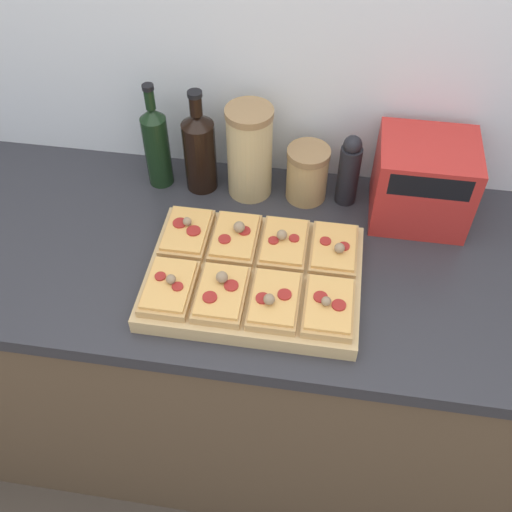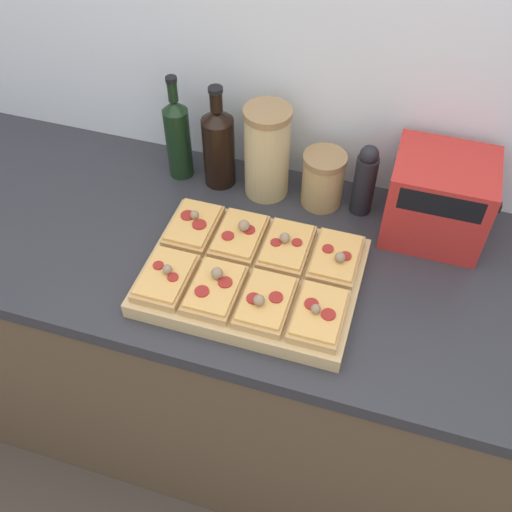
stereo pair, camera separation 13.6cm
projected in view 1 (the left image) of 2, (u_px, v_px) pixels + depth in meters
The scene contains 17 objects.
wall_back at pixel (296, 53), 1.43m from camera, with size 6.00×0.06×2.50m.
kitchen_counter at pixel (270, 358), 1.78m from camera, with size 2.63×0.67×0.92m.
cutting_board at pixel (254, 277), 1.37m from camera, with size 0.48×0.36×0.04m, color tan.
pizza_slice_back_left at pixel (187, 232), 1.42m from camera, with size 0.11×0.16×0.05m.
pizza_slice_back_midleft at pixel (235, 238), 1.40m from camera, with size 0.11×0.16×0.06m.
pizza_slice_back_midright at pixel (284, 243), 1.39m from camera, with size 0.11×0.16×0.05m.
pizza_slice_back_right at pixel (334, 249), 1.38m from camera, with size 0.11×0.16×0.05m.
pizza_slice_front_left at pixel (169, 287), 1.30m from camera, with size 0.11×0.16×0.05m.
pizza_slice_front_midleft at pixel (221, 293), 1.29m from camera, with size 0.11×0.16×0.05m.
pizza_slice_front_midright at pixel (274, 300), 1.28m from camera, with size 0.11×0.16×0.05m.
pizza_slice_front_right at pixel (329, 307), 1.27m from camera, with size 0.11×0.16×0.05m.
olive_oil_bottle at pixel (157, 145), 1.53m from camera, with size 0.07×0.07×0.29m.
wine_bottle at pixel (199, 150), 1.53m from camera, with size 0.08×0.08×0.29m.
grain_jar_tall at pixel (250, 152), 1.51m from camera, with size 0.12×0.12×0.25m.
grain_jar_short at pixel (307, 173), 1.53m from camera, with size 0.11×0.11×0.15m.
pepper_mill at pixel (349, 170), 1.50m from camera, with size 0.05×0.05×0.20m.
toaster_oven at pixel (423, 181), 1.46m from camera, with size 0.26×0.20×0.21m.
Camera 1 is at (0.10, -0.64, 1.98)m, focal length 42.00 mm.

